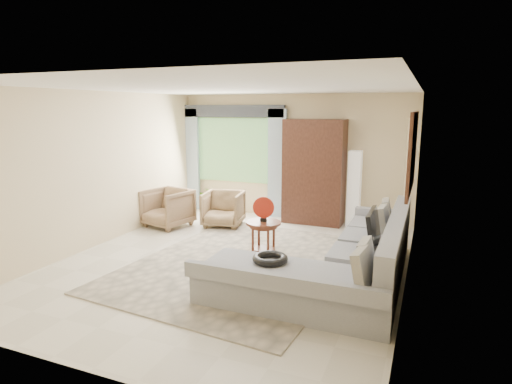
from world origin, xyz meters
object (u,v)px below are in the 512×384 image
at_px(sectional_sofa, 348,264).
at_px(floor_lamp, 354,189).
at_px(coffee_table, 263,238).
at_px(armchair_right, 223,209).
at_px(potted_plant, 211,199).
at_px(tv_screen, 374,228).
at_px(armoire, 314,172).
at_px(armchair_left, 167,208).

height_order(sectional_sofa, floor_lamp, floor_lamp).
height_order(coffee_table, floor_lamp, floor_lamp).
xyz_separation_m(armchair_right, potted_plant, (-0.83, 1.04, -0.07)).
relative_size(coffee_table, armchair_right, 0.72).
relative_size(tv_screen, armoire, 0.35).
bearing_deg(armchair_left, armchair_right, 36.63).
xyz_separation_m(coffee_table, floor_lamp, (1.03, 2.30, 0.46)).
height_order(sectional_sofa, coffee_table, sectional_sofa).
bearing_deg(tv_screen, sectional_sofa, -127.38).
height_order(tv_screen, potted_plant, tv_screen).
xyz_separation_m(potted_plant, armoire, (2.42, -0.11, 0.78)).
bearing_deg(armchair_left, floor_lamp, 35.59).
xyz_separation_m(sectional_sofa, armchair_left, (-3.83, 1.52, 0.09)).
height_order(tv_screen, coffee_table, tv_screen).
relative_size(sectional_sofa, armchair_left, 4.19).
bearing_deg(potted_plant, sectional_sofa, -39.45).
distance_m(coffee_table, potted_plant, 3.22).
bearing_deg(armchair_right, floor_lamp, 12.22).
height_order(armoire, floor_lamp, armoire).
relative_size(coffee_table, potted_plant, 1.01).
relative_size(armchair_right, potted_plant, 1.39).
bearing_deg(coffee_table, floor_lamp, 66.00).
bearing_deg(coffee_table, tv_screen, -10.04).
height_order(armchair_right, floor_lamp, floor_lamp).
bearing_deg(armoire, tv_screen, -59.52).
xyz_separation_m(armoire, floor_lamp, (0.80, 0.06, -0.30)).
relative_size(tv_screen, potted_plant, 1.35).
bearing_deg(potted_plant, floor_lamp, -0.88).
relative_size(tv_screen, armchair_left, 0.90).
height_order(sectional_sofa, armchair_right, sectional_sofa).
bearing_deg(floor_lamp, sectional_sofa, -81.67).
relative_size(potted_plant, armoire, 0.26).
bearing_deg(potted_plant, coffee_table, -46.96).
bearing_deg(sectional_sofa, armchair_left, 158.38).
relative_size(sectional_sofa, tv_screen, 4.68).
distance_m(sectional_sofa, potted_plant, 4.73).
bearing_deg(coffee_table, armchair_left, 159.99).
relative_size(coffee_table, floor_lamp, 0.37).
bearing_deg(armchair_left, potted_plant, 95.83).
xyz_separation_m(coffee_table, potted_plant, (-2.20, 2.35, -0.02)).
xyz_separation_m(sectional_sofa, armoire, (-1.23, 2.90, 0.77)).
bearing_deg(armchair_right, armoire, 20.03).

